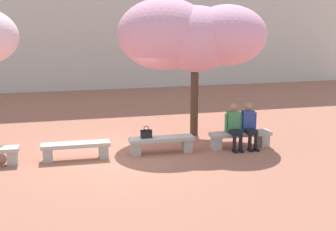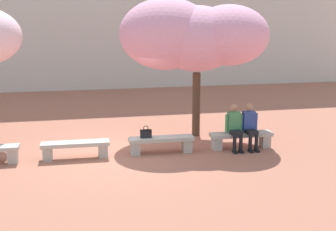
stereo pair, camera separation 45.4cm
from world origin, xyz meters
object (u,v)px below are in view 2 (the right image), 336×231
object	(u,v)px
stone_bench_near_west	(75,147)
stone_bench_center	(161,142)
cherry_tree_main	(193,36)
person_seated_left	(235,125)
person_seated_right	(250,124)
handbag	(146,133)
stone_bench_near_east	(241,138)

from	to	relation	value
stone_bench_near_west	stone_bench_center	world-z (taller)	same
cherry_tree_main	stone_bench_center	bearing A→B (deg)	-128.69
person_seated_left	person_seated_right	size ratio (longest dim) A/B	1.00
handbag	cherry_tree_main	size ratio (longest dim) A/B	0.08
person_seated_right	handbag	distance (m)	2.95
stone_bench_near_east	cherry_tree_main	size ratio (longest dim) A/B	0.40
person_seated_right	cherry_tree_main	bearing A→B (deg)	126.65
cherry_tree_main	stone_bench_near_west	bearing A→B (deg)	-155.87
person_seated_right	handbag	xyz separation A→B (m)	(-2.94, 0.08, -0.12)
stone_bench_near_east	person_seated_right	world-z (taller)	person_seated_right
person_seated_left	handbag	xyz separation A→B (m)	(-2.50, 0.08, -0.12)
cherry_tree_main	person_seated_left	bearing A→B (deg)	-64.57
stone_bench_near_west	handbag	world-z (taller)	handbag
handbag	cherry_tree_main	world-z (taller)	cherry_tree_main
stone_bench_center	cherry_tree_main	world-z (taller)	cherry_tree_main
stone_bench_near_west	person_seated_left	xyz separation A→B (m)	(4.38, -0.05, 0.40)
stone_bench_near_west	person_seated_right	bearing A→B (deg)	-0.64
person_seated_right	handbag	size ratio (longest dim) A/B	3.81
stone_bench_center	cherry_tree_main	xyz separation A→B (m)	(1.29, 1.61, 2.77)
handbag	person_seated_left	bearing A→B (deg)	-1.82
stone_bench_near_east	person_seated_right	distance (m)	0.46
person_seated_left	handbag	world-z (taller)	person_seated_left
stone_bench_near_west	stone_bench_near_east	world-z (taller)	same
person_seated_left	cherry_tree_main	world-z (taller)	cherry_tree_main
stone_bench_near_west	handbag	size ratio (longest dim) A/B	5.26
handbag	stone_bench_near_east	bearing A→B (deg)	-0.55
stone_bench_near_east	stone_bench_center	bearing A→B (deg)	180.00
stone_bench_center	cherry_tree_main	size ratio (longest dim) A/B	0.40
stone_bench_center	person_seated_right	size ratio (longest dim) A/B	1.38
stone_bench_center	handbag	world-z (taller)	handbag
handbag	cherry_tree_main	bearing A→B (deg)	42.86
stone_bench_near_east	handbag	xyz separation A→B (m)	(-2.72, 0.03, 0.28)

